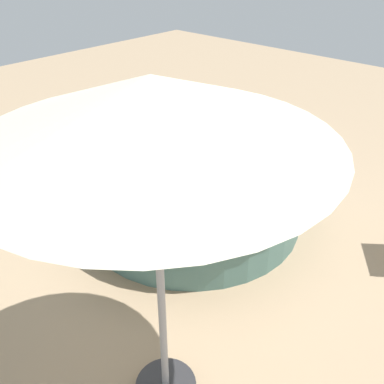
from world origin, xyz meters
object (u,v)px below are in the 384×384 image
(throw_pillow_2, at_px, (226,215))
(throw_pillow_4, at_px, (275,195))
(patio_umbrella, at_px, (152,116))
(round_bed, at_px, (192,196))
(throw_pillow_3, at_px, (248,201))
(throw_pillow_1, at_px, (191,216))
(throw_pillow_0, at_px, (160,213))
(side_table, at_px, (305,163))

(throw_pillow_2, relative_size, throw_pillow_4, 0.99)
(patio_umbrella, bearing_deg, round_bed, 127.48)
(round_bed, bearing_deg, throw_pillow_4, 7.65)
(throw_pillow_3, height_order, throw_pillow_4, throw_pillow_3)
(throw_pillow_1, height_order, patio_umbrella, patio_umbrella)
(throw_pillow_0, xyz_separation_m, throw_pillow_2, (0.49, 0.36, 0.02))
(side_table, bearing_deg, throw_pillow_4, -72.23)
(throw_pillow_2, height_order, patio_umbrella, patio_umbrella)
(round_bed, relative_size, throw_pillow_2, 5.37)
(throw_pillow_0, distance_m, throw_pillow_4, 1.16)
(round_bed, xyz_separation_m, throw_pillow_1, (0.61, -0.68, 0.35))
(round_bed, distance_m, throw_pillow_3, 0.98)
(patio_umbrella, relative_size, side_table, 5.81)
(round_bed, relative_size, side_table, 6.38)
(round_bed, height_order, patio_umbrella, patio_umbrella)
(throw_pillow_2, bearing_deg, round_bed, 150.54)
(throw_pillow_2, bearing_deg, throw_pillow_0, -143.47)
(throw_pillow_0, xyz_separation_m, patio_umbrella, (1.00, -0.93, 1.48))
(throw_pillow_0, bearing_deg, side_table, 87.83)
(round_bed, height_order, throw_pillow_4, throw_pillow_4)
(throw_pillow_0, relative_size, throw_pillow_4, 1.01)
(patio_umbrella, xyz_separation_m, side_table, (-0.90, 3.53, -1.93))
(throw_pillow_0, distance_m, throw_pillow_3, 0.85)
(throw_pillow_2, bearing_deg, throw_pillow_3, 86.03)
(throw_pillow_1, height_order, throw_pillow_4, throw_pillow_4)
(round_bed, distance_m, throw_pillow_2, 1.06)
(throw_pillow_1, distance_m, throw_pillow_4, 0.89)
(throw_pillow_1, relative_size, throw_pillow_4, 0.85)
(round_bed, xyz_separation_m, patio_umbrella, (1.36, -1.78, 1.84))
(side_table, bearing_deg, throw_pillow_2, -80.04)
(throw_pillow_3, height_order, side_table, throw_pillow_3)
(throw_pillow_4, relative_size, patio_umbrella, 0.21)
(throw_pillow_0, xyz_separation_m, throw_pillow_3, (0.51, 0.68, 0.03))
(round_bed, relative_size, throw_pillow_1, 6.29)
(throw_pillow_3, xyz_separation_m, patio_umbrella, (0.48, -1.61, 1.45))
(throw_pillow_0, distance_m, throw_pillow_2, 0.61)
(throw_pillow_2, xyz_separation_m, patio_umbrella, (0.50, -1.29, 1.46))
(throw_pillow_1, xyz_separation_m, side_table, (-0.14, 2.43, -0.44))
(round_bed, xyz_separation_m, throw_pillow_3, (0.88, -0.17, 0.39))
(throw_pillow_3, bearing_deg, throw_pillow_0, -127.06)
(side_table, bearing_deg, patio_umbrella, -75.73)
(throw_pillow_2, bearing_deg, side_table, 99.96)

